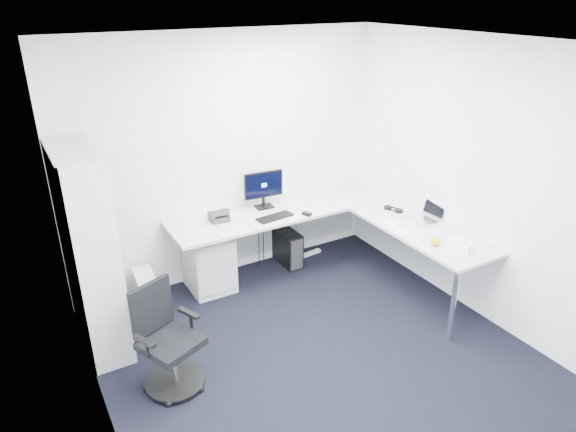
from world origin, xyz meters
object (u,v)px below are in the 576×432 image
bookshelf (90,253)px  laptop (422,211)px  task_chair (171,341)px  l_desk (303,252)px  monitor (264,189)px

bookshelf → laptop: (3.24, -0.71, -0.04)m
bookshelf → task_chair: size_ratio=2.05×
bookshelf → task_chair: 1.10m
task_chair → l_desk: bearing=2.8°
l_desk → bookshelf: size_ratio=1.44×
l_desk → laptop: size_ratio=8.70×
bookshelf → task_chair: bookshelf is taller
bookshelf → laptop: bearing=-12.3°
task_chair → monitor: size_ratio=2.03×
task_chair → laptop: bearing=-18.9°
l_desk → monitor: bearing=114.1°
laptop → task_chair: bearing=-177.1°
monitor → laptop: monitor is taller
l_desk → bookshelf: bookshelf is taller
bookshelf → laptop: bookshelf is taller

